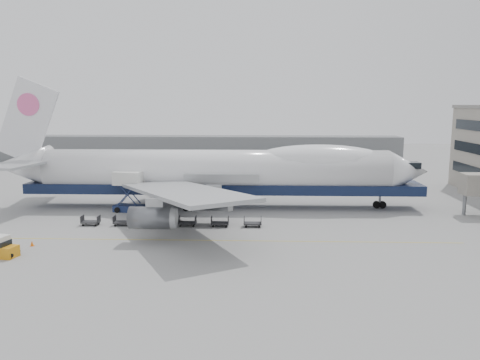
{
  "coord_description": "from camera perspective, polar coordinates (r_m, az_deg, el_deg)",
  "views": [
    {
      "loc": [
        6.12,
        -58.7,
        15.85
      ],
      "look_at": [
        3.81,
        6.0,
        5.23
      ],
      "focal_mm": 35.0,
      "sensor_mm": 36.0,
      "label": 1
    }
  ],
  "objects": [
    {
      "name": "apron_line",
      "position": [
        55.37,
        -4.43,
        -7.34
      ],
      "size": [
        60.0,
        0.15,
        0.01
      ],
      "primitive_type": "cube",
      "color": "gold",
      "rests_on": "ground"
    },
    {
      "name": "dolly_0",
      "position": [
        64.79,
        -17.75,
        -4.82
      ],
      "size": [
        2.3,
        1.35,
        1.3
      ],
      "color": "#2D2D30",
      "rests_on": "ground"
    },
    {
      "name": "traffic_cone",
      "position": [
        57.98,
        -24.02,
        -7.09
      ],
      "size": [
        0.41,
        0.41,
        0.6
      ],
      "rotation": [
        0.0,
        0.0,
        0.22
      ],
      "color": "orange",
      "rests_on": "ground"
    },
    {
      "name": "hangar",
      "position": [
        130.29,
        -5.08,
        3.83
      ],
      "size": [
        110.0,
        8.0,
        7.0
      ],
      "primitive_type": "cube",
      "color": "slate",
      "rests_on": "ground"
    },
    {
      "name": "dolly_1",
      "position": [
        63.48,
        -14.11,
        -4.94
      ],
      "size": [
        2.3,
        1.35,
        1.3
      ],
      "color": "#2D2D30",
      "rests_on": "ground"
    },
    {
      "name": "baggage_tug",
      "position": [
        55.24,
        -27.13,
        -7.33
      ],
      "size": [
        3.36,
        2.28,
        2.25
      ],
      "rotation": [
        0.0,
        0.0,
        -0.22
      ],
      "color": "orange",
      "rests_on": "ground"
    },
    {
      "name": "dolly_2",
      "position": [
        62.44,
        -10.33,
        -5.04
      ],
      "size": [
        2.3,
        1.35,
        1.3
      ],
      "color": "#2D2D30",
      "rests_on": "ground"
    },
    {
      "name": "dolly_3",
      "position": [
        61.67,
        -6.44,
        -5.13
      ],
      "size": [
        2.3,
        1.35,
        1.3
      ],
      "color": "#2D2D30",
      "rests_on": "ground"
    },
    {
      "name": "ground",
      "position": [
        61.11,
        -3.8,
        -5.74
      ],
      "size": [
        260.0,
        260.0,
        0.0
      ],
      "primitive_type": "plane",
      "color": "gray",
      "rests_on": "ground"
    },
    {
      "name": "dolly_5",
      "position": [
        61.01,
        1.55,
        -5.23
      ],
      "size": [
        2.3,
        1.35,
        1.3
      ],
      "color": "#2D2D30",
      "rests_on": "ground"
    },
    {
      "name": "airliner",
      "position": [
        71.64,
        -2.36,
        1.1
      ],
      "size": [
        67.0,
        55.3,
        19.98
      ],
      "color": "white",
      "rests_on": "ground"
    },
    {
      "name": "dolly_4",
      "position": [
        61.19,
        -2.46,
        -5.19
      ],
      "size": [
        2.3,
        1.35,
        1.3
      ],
      "color": "#2D2D30",
      "rests_on": "ground"
    },
    {
      "name": "catering_truck",
      "position": [
        70.91,
        -13.41,
        -1.04
      ],
      "size": [
        4.77,
        3.67,
        5.98
      ],
      "rotation": [
        0.0,
        0.0,
        -0.19
      ],
      "color": "navy",
      "rests_on": "ground"
    }
  ]
}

